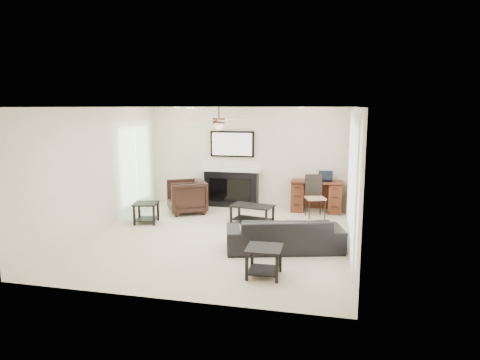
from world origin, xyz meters
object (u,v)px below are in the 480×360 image
(fireplace_unit, at_px, (231,169))
(desk, at_px, (316,196))
(sofa, at_px, (284,234))
(coffee_table, at_px, (252,214))
(armchair, at_px, (187,197))

(fireplace_unit, distance_m, desk, 2.21)
(sofa, height_order, fireplace_unit, fireplace_unit)
(coffee_table, relative_size, desk, 0.74)
(sofa, bearing_deg, fireplace_unit, -75.40)
(sofa, distance_m, armchair, 3.38)
(armchair, relative_size, fireplace_unit, 0.45)
(desk, bearing_deg, sofa, -97.79)
(armchair, relative_size, desk, 0.71)
(coffee_table, bearing_deg, fireplace_unit, 132.09)
(armchair, distance_m, coffee_table, 1.80)
(armchair, bearing_deg, desk, 74.88)
(sofa, xyz_separation_m, fireplace_unit, (-1.72, 3.01, 0.66))
(desk, bearing_deg, armchair, -164.96)
(armchair, xyz_separation_m, desk, (3.00, 0.81, -0.01))
(coffee_table, height_order, fireplace_unit, fireplace_unit)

